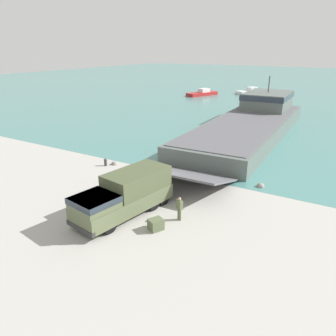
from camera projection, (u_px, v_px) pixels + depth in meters
The scene contains 11 objects.
ground_plane at pixel (152, 194), 25.75m from camera, with size 240.00×240.00×0.00m, color #A8A59E.
water_surface at pixel (319, 84), 102.02m from camera, with size 240.00×180.00×0.01m, color #477F7A.
landing_craft at pixel (252, 121), 44.00m from camera, with size 9.90×36.95×6.79m.
military_truck at pixel (125, 194), 22.29m from camera, with size 3.75×7.78×2.85m.
soldier_on_ramp at pixel (179, 207), 21.61m from camera, with size 0.50×0.39×1.65m.
moored_boat_a at pixel (202, 93), 77.64m from camera, with size 5.40×8.33×1.58m.
moored_boat_b at pixel (250, 91), 80.74m from camera, with size 5.92×7.65×1.56m.
mooring_bollard at pixel (105, 162), 31.78m from camera, with size 0.31×0.31×0.73m.
cargo_crate at pixel (156, 224), 20.66m from camera, with size 0.72×0.87×0.72m, color #566042.
shoreline_rock_a at pixel (260, 187), 27.10m from camera, with size 0.65×0.65×0.65m, color gray.
shoreline_rock_b at pixel (114, 164), 32.22m from camera, with size 0.62×0.62×0.62m, color gray.
Camera 1 is at (13.04, -19.49, 10.90)m, focal length 35.00 mm.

